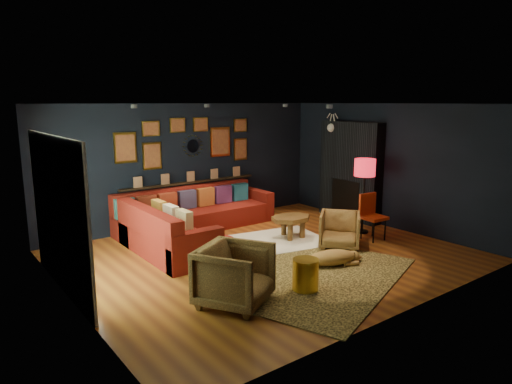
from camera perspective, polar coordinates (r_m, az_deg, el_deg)
floor at (r=8.03m, az=1.41°, el=-7.94°), size 6.50×6.50×0.00m
room_walls at (r=7.65m, az=1.47°, el=3.40°), size 6.50×6.50×6.50m
sectional at (r=9.06m, az=-8.80°, el=-3.69°), size 3.41×2.69×0.86m
ledge at (r=9.97m, az=-8.18°, el=1.21°), size 3.20×0.12×0.04m
gallery_wall at (r=9.88m, az=-8.49°, el=6.31°), size 3.15×0.04×1.02m
sunburst_mirror at (r=9.95m, az=-7.91°, el=5.73°), size 0.47×0.16×0.47m
fireplace at (r=10.50m, az=11.67°, el=2.17°), size 0.31×1.60×2.20m
deer_head at (r=10.76m, az=10.04°, el=7.96°), size 0.50×0.28×0.45m
sliding_door at (r=6.88m, az=-23.44°, el=-2.62°), size 0.06×2.80×2.20m
ceiling_spots at (r=8.22m, az=-2.03°, el=10.70°), size 3.30×2.50×0.06m
shag_rug at (r=8.76m, az=2.15°, el=-6.19°), size 2.22×1.79×0.03m
leopard_rug at (r=7.16m, az=7.26°, el=-10.39°), size 3.75×3.23×0.02m
coffee_table at (r=8.91m, az=4.42°, el=-3.57°), size 0.86×0.66×0.42m
pouf at (r=7.84m, az=-4.55°, el=-6.99°), size 0.50×0.50×0.32m
armchair_left at (r=6.05m, az=-2.69°, el=-10.02°), size 1.15×1.13×0.89m
armchair_right at (r=8.49m, az=10.43°, el=-4.49°), size 0.96×0.97×0.73m
gold_stool at (r=6.58m, az=6.20°, el=-10.28°), size 0.37×0.37×0.46m
orange_chair at (r=9.11m, az=14.18°, el=-2.51°), size 0.45×0.45×0.89m
floor_lamp at (r=9.37m, az=13.44°, el=2.56°), size 0.42×0.42×1.52m
dog at (r=7.58m, az=9.51°, el=-7.73°), size 1.23×0.91×0.35m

